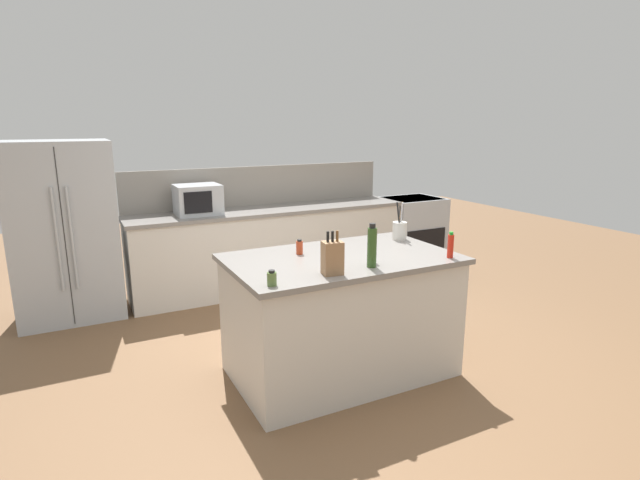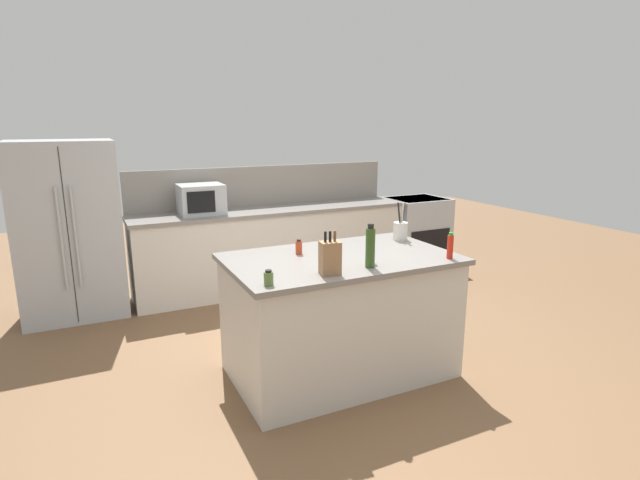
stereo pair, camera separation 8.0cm
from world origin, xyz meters
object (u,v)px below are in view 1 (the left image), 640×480
Objects in this scene: utensil_crock at (400,230)px; salt_shaker at (373,255)px; hot_sauce_bottle at (451,246)px; range_oven at (411,231)px; spice_jar_paprika at (299,247)px; olive_oil_bottle at (372,247)px; knife_block at (332,258)px; refrigerator at (64,231)px; spice_jar_oregano at (272,279)px; microwave at (198,200)px.

utensil_crock is 0.79m from salt_shaker.
utensil_crock is 0.65m from hot_sauce_bottle.
range_oven is 3.31m from spice_jar_paprika.
olive_oil_bottle reaches higher than hot_sauce_bottle.
knife_block is 1.50× the size of hot_sauce_bottle.
olive_oil_bottle is (1.88, -2.59, 0.21)m from refrigerator.
spice_jar_oregano is (-1.42, -0.65, -0.04)m from utensil_crock.
refrigerator reaches higher than knife_block.
spice_jar_paprika reaches higher than range_oven.
salt_shaker is 0.83m from spice_jar_oregano.
olive_oil_bottle reaches higher than range_oven.
spice_jar_paprika reaches higher than spice_jar_oregano.
hot_sauce_bottle is 1.71× the size of spice_jar_paprika.
olive_oil_bottle is (-0.66, -0.59, 0.06)m from utensil_crock.
hot_sauce_bottle is at bearing -32.34° from spice_jar_paprika.
knife_block is 2.56× the size of spice_jar_paprika.
spice_jar_oregano is at bearing -167.17° from knife_block.
olive_oil_bottle is at bearing -77.24° from microwave.
salt_shaker is (0.38, 0.10, -0.06)m from knife_block.
olive_oil_bottle is 2.71× the size of spice_jar_paprika.
refrigerator is at bearing 177.75° from microwave.
refrigerator reaches higher than spice_jar_oregano.
microwave is 4.14× the size of spice_jar_paprika.
utensil_crock reaches higher than hot_sauce_bottle.
refrigerator reaches higher than spice_jar_paprika.
salt_shaker is at bearing -139.43° from utensil_crock.
knife_block is 2.38× the size of salt_shaker.
range_oven is 3.70m from knife_block.
hot_sauce_bottle is at bearing -91.24° from utensil_crock.
salt_shaker is at bearing 167.05° from hot_sauce_bottle.
knife_block is at bearing -175.62° from olive_oil_bottle.
olive_oil_bottle is 0.13m from salt_shaker.
knife_block is 0.32m from olive_oil_bottle.
hot_sauce_bottle reaches higher than spice_jar_oregano.
range_oven is at bearing -0.71° from refrigerator.
microwave is 2.31m from utensil_crock.
olive_oil_bottle reaches higher than spice_jar_oregano.
microwave is at bearing 122.35° from utensil_crock.
refrigerator is at bearing 128.89° from knife_block.
microwave is 2.87m from hot_sauce_bottle.
microwave is at bearing 97.86° from spice_jar_paprika.
olive_oil_bottle is 3.12× the size of spice_jar_oregano.
refrigerator is 4.19m from range_oven.
knife_block is 0.40m from salt_shaker.
refrigerator reaches higher than salt_shaker.
salt_shaker reaches higher than range_oven.
salt_shaker is 0.59m from spice_jar_paprika.
utensil_crock is (2.54, -2.00, 0.15)m from refrigerator.
utensil_crock is 1.65× the size of hot_sauce_bottle.
refrigerator is 1.90× the size of range_oven.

